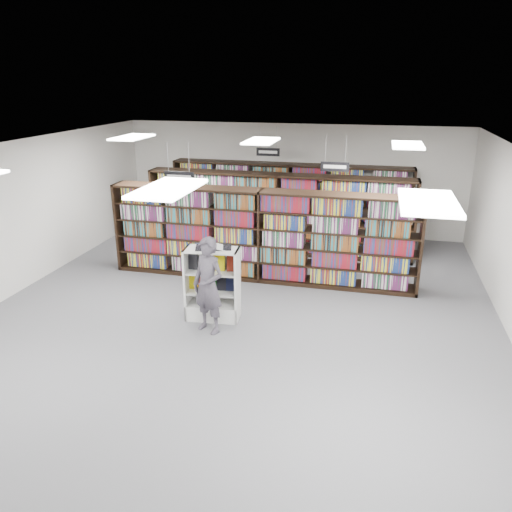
% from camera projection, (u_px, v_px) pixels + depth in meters
% --- Properties ---
extents(floor, '(12.00, 12.00, 0.00)m').
position_uv_depth(floor, '(238.00, 316.00, 9.83)').
color(floor, '#59595F').
rests_on(floor, ground).
extents(ceiling, '(10.00, 12.00, 0.10)m').
position_uv_depth(ceiling, '(236.00, 152.00, 8.76)').
color(ceiling, silver).
rests_on(ceiling, wall_back).
extents(wall_back, '(10.00, 0.10, 3.20)m').
position_uv_depth(wall_back, '(291.00, 179.00, 14.79)').
color(wall_back, silver).
rests_on(wall_back, ground).
extents(wall_front, '(10.00, 0.10, 3.20)m').
position_uv_depth(wall_front, '(25.00, 470.00, 3.80)').
color(wall_front, silver).
rests_on(wall_front, ground).
extents(wall_left, '(0.10, 12.00, 3.20)m').
position_uv_depth(wall_left, '(6.00, 221.00, 10.40)').
color(wall_left, silver).
rests_on(wall_left, ground).
extents(bookshelf_row_near, '(7.00, 0.60, 2.10)m').
position_uv_depth(bookshelf_row_near, '(261.00, 236.00, 11.31)').
color(bookshelf_row_near, black).
rests_on(bookshelf_row_near, floor).
extents(bookshelf_row_mid, '(7.00, 0.60, 2.10)m').
position_uv_depth(bookshelf_row_mid, '(278.00, 214.00, 13.14)').
color(bookshelf_row_mid, black).
rests_on(bookshelf_row_mid, floor).
extents(bookshelf_row_far, '(7.00, 0.60, 2.10)m').
position_uv_depth(bookshelf_row_far, '(289.00, 199.00, 14.70)').
color(bookshelf_row_far, black).
rests_on(bookshelf_row_far, floor).
extents(aisle_sign_left, '(0.65, 0.02, 0.80)m').
position_uv_depth(aisle_sign_left, '(179.00, 176.00, 10.23)').
color(aisle_sign_left, '#B2B2B7').
rests_on(aisle_sign_left, ceiling).
extents(aisle_sign_right, '(0.65, 0.02, 0.80)m').
position_uv_depth(aisle_sign_right, '(335.00, 166.00, 11.40)').
color(aisle_sign_right, '#B2B2B7').
rests_on(aisle_sign_right, ceiling).
extents(aisle_sign_center, '(0.65, 0.02, 0.80)m').
position_uv_depth(aisle_sign_center, '(268.00, 151.00, 13.67)').
color(aisle_sign_center, '#B2B2B7').
rests_on(aisle_sign_center, ceiling).
extents(troffer_front_center, '(0.60, 1.20, 0.04)m').
position_uv_depth(troffer_front_center, '(168.00, 189.00, 6.02)').
color(troffer_front_center, white).
rests_on(troffer_front_center, ceiling).
extents(troffer_front_right, '(0.60, 1.20, 0.04)m').
position_uv_depth(troffer_front_right, '(428.00, 202.00, 5.36)').
color(troffer_front_right, white).
rests_on(troffer_front_right, ceiling).
extents(troffer_back_left, '(0.60, 1.20, 0.04)m').
position_uv_depth(troffer_back_left, '(132.00, 137.00, 11.26)').
color(troffer_back_left, white).
rests_on(troffer_back_left, ceiling).
extents(troffer_back_center, '(0.60, 1.20, 0.04)m').
position_uv_depth(troffer_back_center, '(261.00, 141.00, 10.60)').
color(troffer_back_center, white).
rests_on(troffer_back_center, ceiling).
extents(troffer_back_right, '(0.60, 1.20, 0.04)m').
position_uv_depth(troffer_back_right, '(408.00, 145.00, 9.94)').
color(troffer_back_right, white).
rests_on(troffer_back_right, ceiling).
extents(endcap_display, '(1.06, 0.60, 1.42)m').
position_uv_depth(endcap_display, '(213.00, 294.00, 9.63)').
color(endcap_display, silver).
rests_on(endcap_display, floor).
extents(open_book, '(0.75, 0.55, 0.13)m').
position_uv_depth(open_book, '(213.00, 246.00, 9.34)').
color(open_book, black).
rests_on(open_book, endcap_display).
extents(shopper, '(0.77, 0.65, 1.80)m').
position_uv_depth(shopper, '(208.00, 286.00, 8.97)').
color(shopper, '#514B56').
rests_on(shopper, floor).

